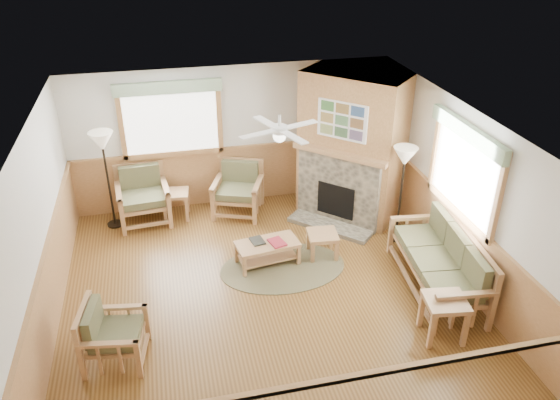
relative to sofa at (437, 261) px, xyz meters
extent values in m
cube|color=brown|center=(-2.55, 0.52, -0.49)|extent=(6.00, 6.00, 0.01)
cube|color=white|center=(-2.55, 0.52, 2.21)|extent=(6.00, 6.00, 0.01)
cube|color=silver|center=(-2.55, 3.52, 0.86)|extent=(6.00, 0.02, 2.70)
cube|color=silver|center=(-2.55, -2.48, 0.86)|extent=(6.00, 0.02, 2.70)
cube|color=silver|center=(-5.55, 0.52, 0.86)|extent=(0.02, 6.00, 2.70)
cube|color=silver|center=(0.45, 0.52, 0.86)|extent=(0.02, 6.00, 2.70)
cylinder|color=brown|center=(-2.15, 1.02, -0.48)|extent=(2.48, 2.48, 0.01)
cube|color=maroon|center=(-2.21, 1.15, -0.06)|extent=(0.29, 0.35, 0.03)
cube|color=#26261F|center=(-2.51, 1.27, -0.06)|extent=(0.24, 0.30, 0.03)
camera|label=1|loc=(-3.83, -6.06, 4.71)|focal=35.00mm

